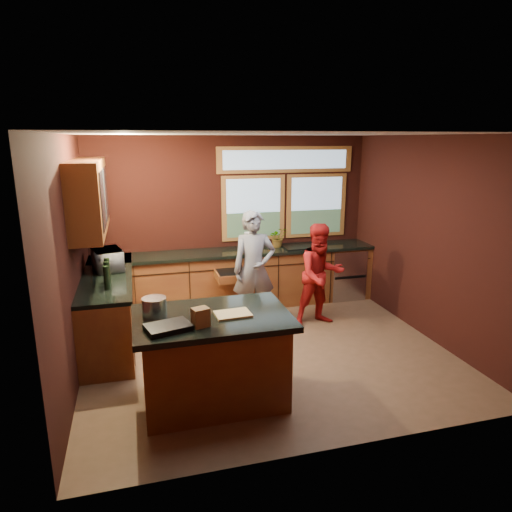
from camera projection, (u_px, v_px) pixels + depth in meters
name	position (u px, v px, depth m)	size (l,w,h in m)	color
floor	(267.00, 350.00, 5.88)	(4.50, 4.50, 0.00)	brown
room_shell	(214.00, 210.00, 5.58)	(4.52, 4.02, 2.71)	black
back_counter	(249.00, 277.00, 7.40)	(4.50, 0.64, 0.93)	#622C17
left_counter	(109.00, 308.00, 6.06)	(0.64, 2.30, 0.93)	#622C17
island	(213.00, 358.00, 4.65)	(1.55, 1.05, 0.95)	#622C17
person_grey	(254.00, 269.00, 6.49)	(0.61, 0.40, 1.69)	slate
person_red	(321.00, 275.00, 6.56)	(0.73, 0.57, 1.49)	#A21312
microwave	(108.00, 260.00, 6.12)	(0.51, 0.35, 0.29)	#999999
potted_plant	(278.00, 237.00, 7.42)	(0.29, 0.25, 0.32)	#999999
paper_towel	(248.00, 241.00, 7.25)	(0.12, 0.12, 0.28)	silver
cutting_board	(233.00, 314.00, 4.54)	(0.35, 0.25, 0.02)	tan
stock_pot	(154.00, 307.00, 4.52)	(0.24, 0.24, 0.18)	#B1B0B5
paper_bag	(201.00, 317.00, 4.24)	(0.15, 0.12, 0.18)	brown
black_tray	(168.00, 327.00, 4.18)	(0.40, 0.28, 0.05)	black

